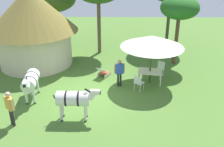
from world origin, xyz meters
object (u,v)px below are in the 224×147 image
zebra_by_umbrella (74,99)px  patio_chair_near_hut (160,68)px  patio_dining_table (150,72)px  guest_beside_umbrella (119,71)px  patio_chair_east_end (138,82)px  zebra_nearest_camera (30,81)px  thatched_hut (32,24)px  acacia_tree_right_background (180,8)px  standing_watcher (10,106)px  striped_lounge_chair (103,73)px  shade_umbrella (152,41)px

zebra_by_umbrella → patio_chair_near_hut: bearing=136.1°
patio_dining_table → guest_beside_umbrella: size_ratio=0.92×
patio_chair_east_end → zebra_nearest_camera: (-5.49, -0.90, 0.49)m
thatched_hut → patio_dining_table: (7.26, -2.78, -2.07)m
thatched_hut → guest_beside_umbrella: bearing=-30.4°
thatched_hut → acacia_tree_right_background: size_ratio=1.29×
standing_watcher → striped_lounge_chair: size_ratio=1.74×
shade_umbrella → zebra_by_umbrella: shade_umbrella is taller
thatched_hut → striped_lounge_chair: (4.56, -2.00, -2.47)m
thatched_hut → striped_lounge_chair: size_ratio=6.06×
patio_chair_east_end → zebra_by_umbrella: 4.07m
patio_dining_table → patio_chair_near_hut: bearing=52.3°
thatched_hut → zebra_nearest_camera: 5.06m
shade_umbrella → patio_chair_near_hut: bearing=52.3°
thatched_hut → patio_chair_near_hut: bearing=-12.9°
patio_chair_near_hut → zebra_nearest_camera: (-6.96, -2.81, 0.49)m
guest_beside_umbrella → zebra_by_umbrella: (-2.02, -3.16, 0.08)m
standing_watcher → striped_lounge_chair: (3.73, 4.90, -0.73)m
shade_umbrella → zebra_by_umbrella: 5.43m
zebra_by_umbrella → thatched_hut: bearing=-150.6°
patio_chair_near_hut → patio_chair_east_end: bearing=90.0°
patio_dining_table → shade_umbrella: bearing=153.4°
standing_watcher → zebra_nearest_camera: (0.20, 2.26, 0.02)m
patio_chair_east_end → standing_watcher: size_ratio=0.55×
patio_chair_east_end → zebra_by_umbrella: (-3.04, -2.65, 0.51)m
patio_chair_near_hut → patio_chair_east_end: same height
thatched_hut → guest_beside_umbrella: size_ratio=3.64×
striped_lounge_chair → acacia_tree_right_background: 6.18m
striped_lounge_chair → zebra_by_umbrella: zebra_by_umbrella is taller
standing_watcher → zebra_nearest_camera: size_ratio=0.77×
zebra_by_umbrella → acacia_tree_right_background: acacia_tree_right_background is taller
patio_chair_near_hut → acacia_tree_right_background: (1.25, 1.92, 3.17)m
shade_umbrella → thatched_hut: bearing=159.0°
thatched_hut → acacia_tree_right_background: bearing=0.5°
thatched_hut → zebra_by_umbrella: size_ratio=2.74×
patio_dining_table → thatched_hut: bearing=159.0°
zebra_nearest_camera → patio_chair_east_end: bearing=-176.1°
patio_dining_table → patio_chair_east_end: (-0.74, -0.95, -0.14)m
patio_chair_near_hut → striped_lounge_chair: (-3.43, -0.17, -0.26)m
zebra_by_umbrella → zebra_nearest_camera: bearing=-124.7°
patio_chair_near_hut → acacia_tree_right_background: acacia_tree_right_background is taller
guest_beside_umbrella → striped_lounge_chair: bearing=118.1°
patio_dining_table → zebra_nearest_camera: zebra_nearest_camera is taller
patio_chair_east_end → standing_watcher: 6.53m
striped_lounge_chair → acacia_tree_right_background: size_ratio=0.21×
shade_umbrella → zebra_nearest_camera: bearing=-163.4°
patio_chair_east_end → zebra_nearest_camera: size_ratio=0.42×
zebra_nearest_camera → zebra_by_umbrella: size_ratio=1.02×
guest_beside_umbrella → zebra_by_umbrella: 3.76m
shade_umbrella → zebra_by_umbrella: bearing=-136.3°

